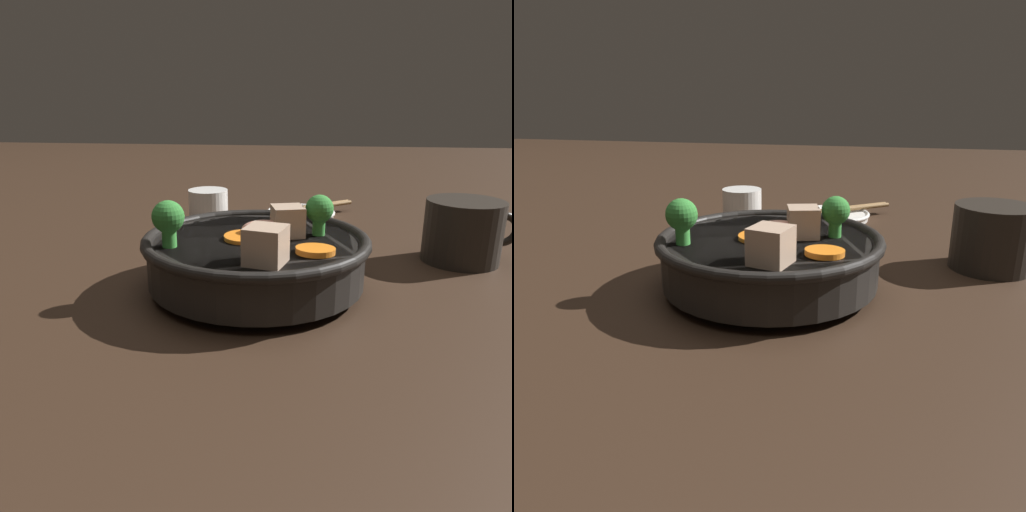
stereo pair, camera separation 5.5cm
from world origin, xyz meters
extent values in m
plane|color=black|center=(0.00, 0.00, 0.00)|extent=(3.00, 3.00, 0.00)
cylinder|color=black|center=(0.00, 0.00, 0.01)|extent=(0.13, 0.13, 0.01)
cylinder|color=black|center=(0.00, 0.00, 0.03)|extent=(0.24, 0.24, 0.05)
torus|color=black|center=(0.00, 0.00, 0.06)|extent=(0.25, 0.25, 0.01)
cylinder|color=brown|center=(0.00, 0.00, 0.04)|extent=(0.22, 0.22, 0.03)
cylinder|color=orange|center=(0.02, 0.04, 0.06)|extent=(0.04, 0.04, 0.01)
cylinder|color=orange|center=(-0.01, 0.00, 0.06)|extent=(0.05, 0.05, 0.01)
cylinder|color=orange|center=(0.06, -0.04, 0.06)|extent=(0.05, 0.05, 0.01)
cylinder|color=green|center=(-0.09, -0.04, 0.07)|extent=(0.02, 0.02, 0.02)
sphere|color=#2D752D|center=(-0.09, -0.04, 0.09)|extent=(0.03, 0.03, 0.03)
cylinder|color=green|center=(0.07, 0.03, 0.07)|extent=(0.01, 0.01, 0.02)
sphere|color=#2D752D|center=(0.07, 0.03, 0.09)|extent=(0.03, 0.03, 0.03)
cube|color=tan|center=(0.03, 0.02, 0.07)|extent=(0.04, 0.04, 0.03)
cube|color=tan|center=(0.02, -0.08, 0.07)|extent=(0.04, 0.04, 0.04)
ellipsoid|color=#EA9E84|center=(0.01, 0.01, 0.07)|extent=(0.06, 0.04, 0.02)
cylinder|color=white|center=(0.04, 0.33, 0.01)|extent=(0.11, 0.11, 0.01)
torus|color=white|center=(0.04, 0.33, 0.01)|extent=(0.12, 0.12, 0.01)
cylinder|color=white|center=(-0.11, 0.30, 0.03)|extent=(0.07, 0.07, 0.05)
cylinder|color=brown|center=(-0.11, 0.30, 0.04)|extent=(0.06, 0.06, 0.00)
cylinder|color=black|center=(0.25, 0.12, 0.04)|extent=(0.10, 0.10, 0.08)
torus|color=black|center=(0.30, 0.12, 0.04)|extent=(0.05, 0.01, 0.05)
cylinder|color=olive|center=(0.04, 0.33, 0.02)|extent=(0.18, 0.14, 0.01)
cylinder|color=olive|center=(0.04, 0.33, 0.02)|extent=(0.18, 0.14, 0.01)
camera|label=1|loc=(0.06, -0.52, 0.21)|focal=35.00mm
camera|label=2|loc=(0.11, -0.51, 0.21)|focal=35.00mm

